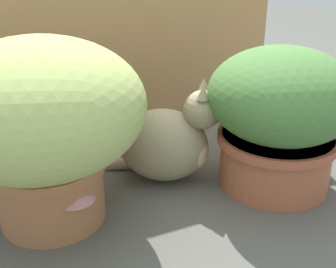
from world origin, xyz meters
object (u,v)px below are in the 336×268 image
(leafy_planter, at_px, (280,114))
(cat, at_px, (169,142))
(grass_planter, at_px, (42,119))
(mushroom_ornament_pink, at_px, (74,197))

(leafy_planter, height_order, cat, leafy_planter)
(grass_planter, distance_m, mushroom_ornament_pink, 0.20)
(leafy_planter, bearing_deg, cat, 150.47)
(grass_planter, height_order, cat, grass_planter)
(grass_planter, xyz_separation_m, mushroom_ornament_pink, (0.04, -0.09, -0.17))
(leafy_planter, xyz_separation_m, cat, (-0.27, 0.15, -0.10))
(grass_planter, bearing_deg, leafy_planter, -8.81)
(leafy_planter, relative_size, mushroom_ornament_pink, 2.82)
(cat, bearing_deg, mushroom_ornament_pink, -154.80)
(leafy_planter, relative_size, cat, 1.20)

